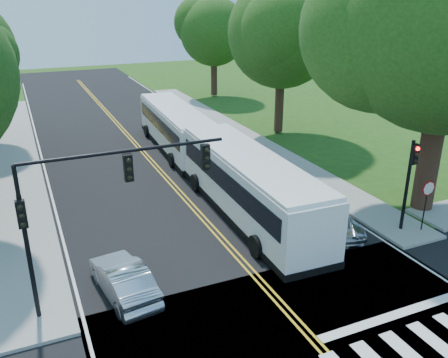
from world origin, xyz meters
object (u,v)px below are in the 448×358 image
signal_nw (95,195)px  signal_ne (410,174)px  suv (327,218)px  bus_lead (248,184)px  hatchback (123,279)px  dark_sedan (268,179)px  bus_follow (176,127)px

signal_nw → signal_ne: 14.13m
suv → bus_lead: bearing=-31.5°
hatchback → suv: 10.21m
hatchback → dark_sedan: bearing=-152.3°
signal_nw → signal_ne: (14.06, 0.01, -1.41)m
bus_follow → hatchback: (-7.58, -16.48, -0.95)m
bus_follow → suv: bus_follow is taller
bus_lead → dark_sedan: 4.15m
signal_ne → bus_lead: size_ratio=0.34×
hatchback → bus_lead: bearing=-157.5°
bus_follow → hatchback: bus_follow is taller
signal_nw → dark_sedan: bearing=34.5°
signal_ne → hatchback: bearing=178.9°
bus_follow → dark_sedan: 9.71m
signal_ne → signal_nw: bearing=-180.0°
bus_follow → dark_sedan: bearing=107.9°
bus_lead → hatchback: size_ratio=3.05×
signal_ne → dark_sedan: size_ratio=1.10×
bus_follow → dark_sedan: size_ratio=3.03×
suv → signal_nw: bearing=23.7°
signal_ne → suv: bearing=153.9°
signal_ne → bus_lead: (-5.98, 4.53, -1.21)m
signal_nw → bus_follow: (8.30, 16.75, -2.73)m
suv → dark_sedan: bearing=-74.2°
signal_ne → dark_sedan: 8.44m
signal_nw → dark_sedan: size_ratio=1.79×
signal_ne → bus_follow: 17.75m
signal_nw → bus_lead: size_ratio=0.56×
bus_follow → hatchback: 18.16m
signal_nw → signal_ne: size_ratio=1.62×
signal_nw → suv: size_ratio=1.50×
hatchback → signal_ne: bearing=171.2°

